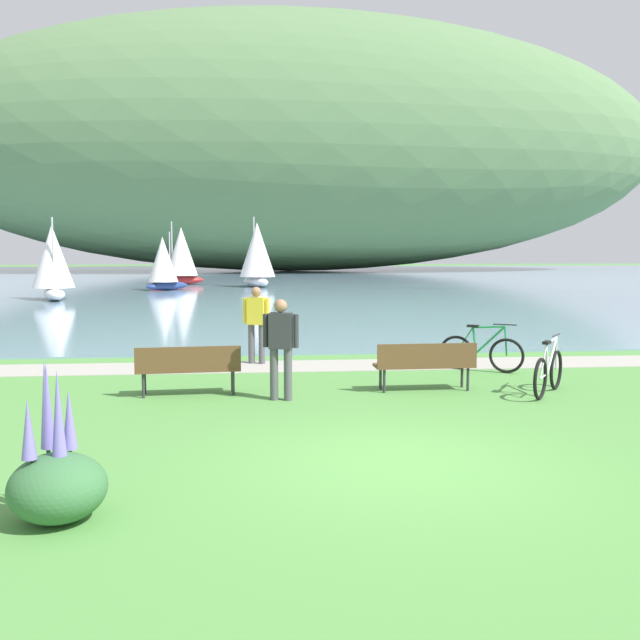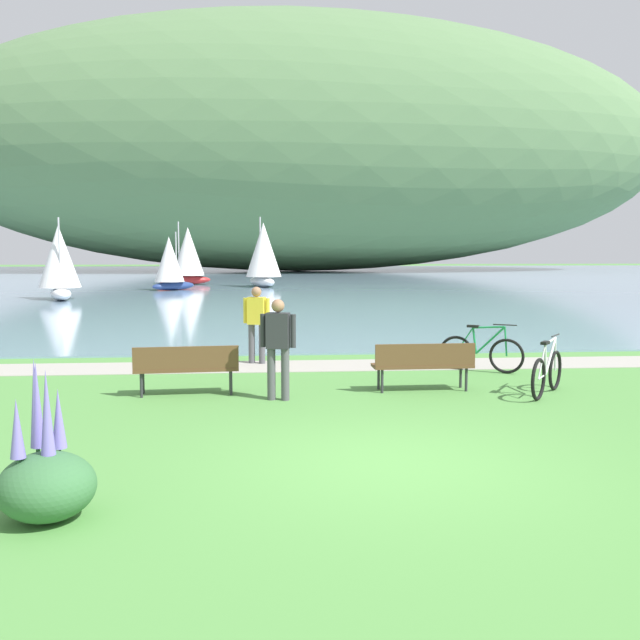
% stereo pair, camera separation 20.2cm
% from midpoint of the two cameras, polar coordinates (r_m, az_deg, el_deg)
% --- Properties ---
extents(ground_plane, '(200.00, 200.00, 0.00)m').
position_cam_midpoint_polar(ground_plane, '(8.74, 6.40, -11.30)').
color(ground_plane, '#518E42').
extents(bay_water, '(180.00, 80.00, 0.04)m').
position_cam_midpoint_polar(bay_water, '(56.87, -2.94, 3.27)').
color(bay_water, '#7A99B2').
rests_on(bay_water, ground).
extents(distant_hillside, '(80.71, 28.00, 26.80)m').
position_cam_midpoint_polar(distant_hillside, '(77.64, -1.81, 13.89)').
color(distant_hillside, '#567A4C').
rests_on(distant_hillside, bay_water).
extents(shoreline_path, '(60.00, 1.50, 0.01)m').
position_cam_midpoint_polar(shoreline_path, '(15.52, 1.47, -3.67)').
color(shoreline_path, '#A39E93').
rests_on(shoreline_path, ground).
extents(park_bench_near_camera, '(1.83, 0.61, 0.88)m').
position_cam_midpoint_polar(park_bench_near_camera, '(12.59, -10.20, -3.62)').
color(park_bench_near_camera, brown).
rests_on(park_bench_near_camera, ground).
extents(park_bench_further_along, '(1.81, 0.52, 0.88)m').
position_cam_midpoint_polar(park_bench_further_along, '(12.88, 8.73, -3.38)').
color(park_bench_further_along, brown).
rests_on(park_bench_further_along, ground).
extents(bicycle_leaning_near_bench, '(1.13, 1.44, 1.01)m').
position_cam_midpoint_polar(bicycle_leaning_near_bench, '(13.08, 18.16, -4.01)').
color(bicycle_leaning_near_bench, black).
rests_on(bicycle_leaning_near_bench, ground).
extents(bicycle_beside_path, '(1.56, 0.95, 1.01)m').
position_cam_midpoint_polar(bicycle_beside_path, '(15.14, 13.17, -2.56)').
color(bicycle_beside_path, black).
rests_on(bicycle_beside_path, ground).
extents(person_at_shoreline, '(0.58, 0.33, 1.71)m').
position_cam_midpoint_polar(person_at_shoreline, '(15.72, -4.74, 0.01)').
color(person_at_shoreline, '#4C4C51').
rests_on(person_at_shoreline, ground).
extents(person_on_the_grass, '(0.59, 0.31, 1.71)m').
position_cam_midpoint_polar(person_on_the_grass, '(11.95, -2.89, -1.82)').
color(person_on_the_grass, '#4C4C51').
rests_on(person_on_the_grass, ground).
extents(echium_bush_beside_closest, '(0.91, 0.91, 1.52)m').
position_cam_midpoint_polar(echium_bush_beside_closest, '(7.31, -20.34, -11.82)').
color(echium_bush_beside_closest, '#386B3D').
rests_on(echium_bush_beside_closest, ground).
extents(sailboat_nearest_to_shore, '(2.53, 3.49, 3.95)m').
position_cam_midpoint_polar(sailboat_nearest_to_shore, '(36.78, -20.02, 4.45)').
color(sailboat_nearest_to_shore, white).
rests_on(sailboat_nearest_to_shore, bay_water).
extents(sailboat_mid_bay, '(2.86, 3.96, 4.49)m').
position_cam_midpoint_polar(sailboat_mid_bay, '(45.72, -4.44, 5.30)').
color(sailboat_mid_bay, white).
rests_on(sailboat_mid_bay, bay_water).
extents(sailboat_toward_hillside, '(2.79, 2.71, 3.45)m').
position_cam_midpoint_polar(sailboat_toward_hillside, '(42.91, -11.82, 4.51)').
color(sailboat_toward_hillside, navy).
rests_on(sailboat_toward_hillside, bay_water).
extents(sailboat_far_off, '(3.74, 2.46, 4.26)m').
position_cam_midpoint_polar(sailboat_far_off, '(49.27, -10.45, 5.14)').
color(sailboat_far_off, '#B22323').
rests_on(sailboat_far_off, bay_water).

